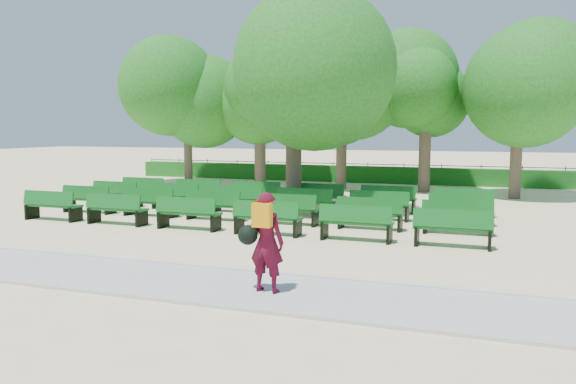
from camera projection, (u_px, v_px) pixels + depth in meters
The scene contains 9 objects.
ground at pixel (250, 220), 18.27m from camera, with size 120.00×120.00×0.00m, color beige.
paving at pixel (105, 275), 11.33m from camera, with size 30.00×2.20×0.06m, color #B6B6B1.
curb at pixel (138, 261), 12.40m from camera, with size 30.00×0.12×0.10m, color silver.
hedge at pixel (349, 174), 31.34m from camera, with size 26.00×0.70×0.90m, color #195D1A.
fence at pixel (350, 181), 31.77m from camera, with size 26.00×0.10×1.02m, color black, non-canonical shape.
tree_line at pixel (330, 189), 27.64m from camera, with size 21.80×6.80×7.04m, color #23711F, non-canonical shape.
bench_array at pixel (262, 215), 18.72m from camera, with size 1.94×0.63×1.22m.
tree_among at pixel (294, 71), 19.91m from camera, with size 5.40×5.40×7.45m.
person at pixel (265, 240), 9.97m from camera, with size 0.87×0.54×1.81m.
Camera 1 is at (7.16, -16.61, 2.97)m, focal length 35.00 mm.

